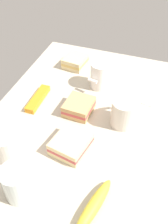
{
  "coord_description": "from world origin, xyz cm",
  "views": [
    {
      "loc": [
        60.12,
        21.11,
        65.73
      ],
      "look_at": [
        0.0,
        0.0,
        5.0
      ],
      "focal_mm": 42.13,
      "sensor_mm": 36.0,
      "label": 1
    }
  ],
  "objects": [
    {
      "name": "coffee_mug_spare",
      "position": [
        21.46,
        -16.57,
        6.42
      ],
      "size": [
        11.77,
        9.21,
        8.57
      ],
      "color": "silver",
      "rests_on": "tabletop"
    },
    {
      "name": "coffee_mug_black",
      "position": [
        -19.06,
        -0.32,
        7.33
      ],
      "size": [
        10.01,
        7.76,
        10.39
      ],
      "color": "white",
      "rests_on": "tabletop"
    },
    {
      "name": "tabletop",
      "position": [
        0.0,
        0.0,
        1.0
      ],
      "size": [
        90.0,
        64.0,
        2.0
      ],
      "primitive_type": "cube",
      "color": "#BCB29E",
      "rests_on": "ground"
    },
    {
      "name": "sandwich_side",
      "position": [
        -29.01,
        -14.17,
        4.2
      ],
      "size": [
        10.38,
        9.54,
        4.4
      ],
      "color": "beige",
      "rests_on": "tabletop"
    },
    {
      "name": "paper_napkin",
      "position": [
        -20.99,
        15.93,
        2.15
      ],
      "size": [
        15.04,
        15.04,
        0.3
      ],
      "primitive_type": "cube",
      "rotation": [
        0.0,
        0.0,
        -0.19
      ],
      "color": "white",
      "rests_on": "tabletop"
    },
    {
      "name": "glass_of_milk",
      "position": [
        32.05,
        -6.47,
        6.66
      ],
      "size": [
        7.82,
        7.82,
        10.03
      ],
      "color": "silver",
      "rests_on": "tabletop"
    },
    {
      "name": "banana",
      "position": [
        30.15,
        13.03,
        3.63
      ],
      "size": [
        17.81,
        6.94,
        3.26
      ],
      "color": "yellow",
      "rests_on": "tabletop"
    },
    {
      "name": "coffee_mug_milky",
      "position": [
        -2.29,
        13.03,
        6.91
      ],
      "size": [
        10.83,
        9.3,
        9.55
      ],
      "color": "silver",
      "rests_on": "tabletop"
    },
    {
      "name": "sandwich_extra",
      "position": [
        13.69,
        0.67,
        4.2
      ],
      "size": [
        12.68,
        11.8,
        4.4
      ],
      "color": "beige",
      "rests_on": "tabletop"
    },
    {
      "name": "sandwich_main",
      "position": [
        -2.68,
        -2.83,
        4.2
      ],
      "size": [
        10.5,
        9.56,
        4.4
      ],
      "color": "tan",
      "rests_on": "tabletop"
    },
    {
      "name": "snack_bar",
      "position": [
        -3.05,
        -18.96,
        3.0
      ],
      "size": [
        14.5,
        3.69,
        2.0
      ],
      "primitive_type": "cube",
      "rotation": [
        0.0,
        0.0,
        0.02
      ],
      "color": "orange",
      "rests_on": "tabletop"
    }
  ]
}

